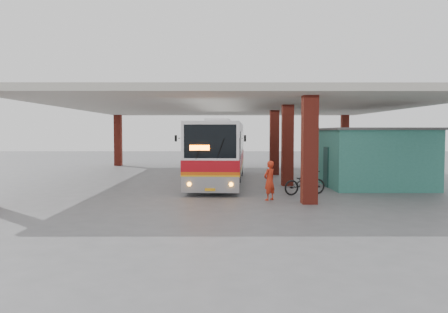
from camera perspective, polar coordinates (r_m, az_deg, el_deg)
name	(u,v)px	position (r m, az deg, el deg)	size (l,w,h in m)	color
ground	(233,193)	(20.72, 1.21, -4.81)	(90.00, 90.00, 0.00)	#515154
brick_columns	(256,144)	(25.60, 4.15, 1.60)	(20.10, 21.60, 4.35)	maroon
canopy_roof	(239,106)	(27.08, 1.95, 6.62)	(21.00, 23.00, 0.30)	beige
shop_building	(364,156)	(25.81, 17.86, 0.11)	(5.20, 8.20, 3.11)	#2F7666
coach_bus	(220,151)	(25.27, -0.58, 0.73)	(3.35, 12.55, 3.62)	white
motorcycle	(305,183)	(20.51, 10.50, -3.40)	(0.73, 2.10, 1.10)	black
pedestrian	(269,181)	(18.61, 5.95, -3.14)	(0.61, 0.40, 1.68)	red
red_chair	(311,172)	(28.15, 11.31, -1.95)	(0.45, 0.45, 0.85)	#B41E13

